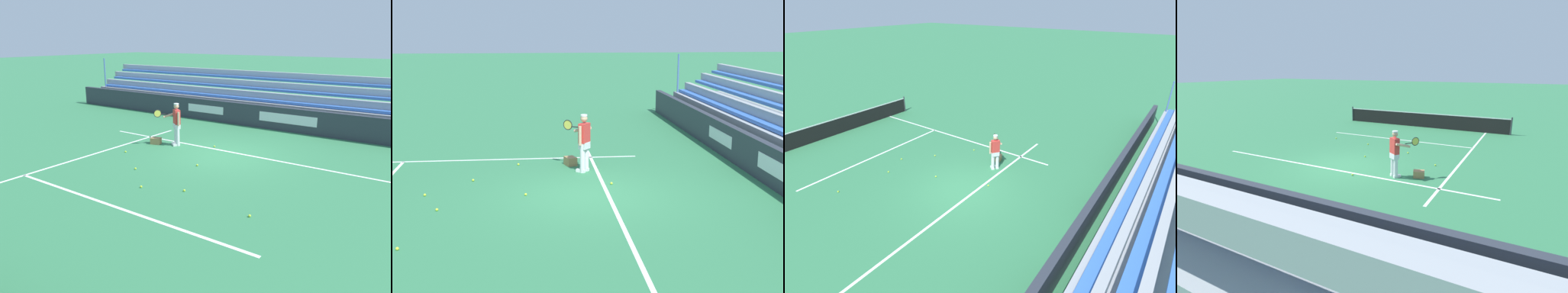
# 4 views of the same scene
# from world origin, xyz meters

# --- Properties ---
(ground_plane) EXTENTS (160.00, 160.00, 0.00)m
(ground_plane) POSITION_xyz_m (0.00, 0.00, 0.00)
(ground_plane) COLOR #337A4C
(court_baseline_white) EXTENTS (12.00, 0.10, 0.01)m
(court_baseline_white) POSITION_xyz_m (0.00, -0.50, 0.00)
(court_baseline_white) COLOR white
(court_baseline_white) RESTS_ON ground
(court_sideline_white) EXTENTS (0.10, 12.00, 0.01)m
(court_sideline_white) POSITION_xyz_m (4.11, 4.00, 0.00)
(court_sideline_white) COLOR white
(court_sideline_white) RESTS_ON ground
(back_wall_sponsor_board) EXTENTS (27.31, 0.25, 1.10)m
(back_wall_sponsor_board) POSITION_xyz_m (0.01, -4.99, 0.55)
(back_wall_sponsor_board) COLOR #2D333D
(back_wall_sponsor_board) RESTS_ON ground
(tennis_player) EXTENTS (0.97, 0.82, 1.71)m
(tennis_player) POSITION_xyz_m (2.34, -0.10, 0.89)
(tennis_player) COLOR silver
(tennis_player) RESTS_ON ground
(ball_box_cardboard) EXTENTS (0.47, 0.41, 0.26)m
(ball_box_cardboard) POSITION_xyz_m (3.14, 0.23, 0.13)
(ball_box_cardboard) COLOR #A87F51
(ball_box_cardboard) RESTS_ON ground
(tennis_ball_midcourt) EXTENTS (0.07, 0.07, 0.07)m
(tennis_ball_midcourt) POSITION_xyz_m (0.12, 1.60, 0.03)
(tennis_ball_midcourt) COLOR #CCE533
(tennis_ball_midcourt) RESTS_ON ground
(tennis_ball_by_box) EXTENTS (0.07, 0.07, 0.07)m
(tennis_ball_by_box) POSITION_xyz_m (0.35, 4.15, 0.03)
(tennis_ball_by_box) COLOR #CCE533
(tennis_ball_by_box) RESTS_ON ground
(tennis_ball_on_baseline) EXTENTS (0.07, 0.07, 0.07)m
(tennis_ball_on_baseline) POSITION_xyz_m (-3.12, 4.03, 0.03)
(tennis_ball_on_baseline) COLOR #CCE533
(tennis_ball_on_baseline) RESTS_ON ground
(tennis_ball_far_right) EXTENTS (0.07, 0.07, 0.07)m
(tennis_ball_far_right) POSITION_xyz_m (3.28, 1.84, 0.03)
(tennis_ball_far_right) COLOR #CCE533
(tennis_ball_far_right) RESTS_ON ground
(tennis_ball_toward_net) EXTENTS (0.07, 0.07, 0.07)m
(tennis_ball_toward_net) POSITION_xyz_m (0.89, -0.72, 0.03)
(tennis_ball_toward_net) COLOR #CCE533
(tennis_ball_toward_net) RESTS_ON ground
(tennis_ball_far_left) EXTENTS (0.07, 0.07, 0.07)m
(tennis_ball_far_left) POSITION_xyz_m (-0.86, 3.65, 0.03)
(tennis_ball_far_left) COLOR #CCE533
(tennis_ball_far_left) RESTS_ON ground
(tennis_ball_stray_back) EXTENTS (0.07, 0.07, 0.07)m
(tennis_ball_stray_back) POSITION_xyz_m (1.60, 3.06, 0.03)
(tennis_ball_stray_back) COLOR #CCE533
(tennis_ball_stray_back) RESTS_ON ground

